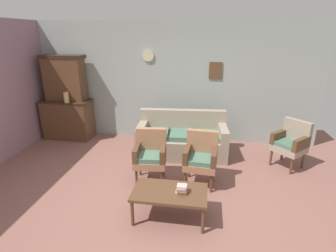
# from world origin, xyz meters

# --- Properties ---
(ground_plane) EXTENTS (7.68, 7.68, 0.00)m
(ground_plane) POSITION_xyz_m (0.00, 0.00, 0.00)
(ground_plane) COLOR #84564C
(wall_back_with_decor) EXTENTS (6.40, 0.09, 2.70)m
(wall_back_with_decor) POSITION_xyz_m (0.00, 2.63, 1.35)
(wall_back_with_decor) COLOR #939E99
(wall_back_with_decor) RESTS_ON ground
(side_cabinet) EXTENTS (1.16, 0.55, 0.93)m
(side_cabinet) POSITION_xyz_m (-2.54, 2.25, 0.47)
(side_cabinet) COLOR brown
(side_cabinet) RESTS_ON ground
(cabinet_upper_hutch) EXTENTS (0.99, 0.38, 1.03)m
(cabinet_upper_hutch) POSITION_xyz_m (-2.54, 2.33, 1.45)
(cabinet_upper_hutch) COLOR brown
(cabinet_upper_hutch) RESTS_ON side_cabinet
(vase_on_cabinet) EXTENTS (0.12, 0.12, 0.24)m
(vase_on_cabinet) POSITION_xyz_m (-2.41, 2.07, 1.05)
(vase_on_cabinet) COLOR tan
(vase_on_cabinet) RESTS_ON side_cabinet
(floral_couch) EXTENTS (1.86, 0.93, 0.90)m
(floral_couch) POSITION_xyz_m (0.28, 1.72, 0.33)
(floral_couch) COLOR gray
(floral_couch) RESTS_ON ground
(armchair_near_couch_end) EXTENTS (0.57, 0.54, 0.90)m
(armchair_near_couch_end) POSITION_xyz_m (-0.15, 0.63, 0.50)
(armchair_near_couch_end) COLOR #9E6B4C
(armchair_near_couch_end) RESTS_ON ground
(armchair_near_cabinet) EXTENTS (0.56, 0.53, 0.90)m
(armchair_near_cabinet) POSITION_xyz_m (0.70, 0.66, 0.50)
(armchair_near_cabinet) COLOR #9E6B4C
(armchair_near_cabinet) RESTS_ON ground
(wingback_chair_by_fireplace) EXTENTS (0.71, 0.71, 0.90)m
(wingback_chair_by_fireplace) POSITION_xyz_m (2.34, 1.52, 0.50)
(wingback_chair_by_fireplace) COLOR gray
(wingback_chair_by_fireplace) RESTS_ON ground
(coffee_table) EXTENTS (1.00, 0.56, 0.42)m
(coffee_table) POSITION_xyz_m (0.32, -0.29, 0.38)
(coffee_table) COLOR brown
(coffee_table) RESTS_ON ground
(book_stack_on_table) EXTENTS (0.16, 0.13, 0.11)m
(book_stack_on_table) POSITION_xyz_m (0.48, -0.31, 0.47)
(book_stack_on_table) COLOR tan
(book_stack_on_table) RESTS_ON coffee_table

